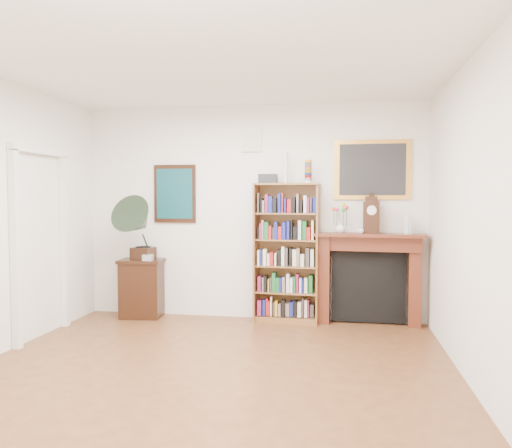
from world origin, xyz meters
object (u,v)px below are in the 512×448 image
Objects in this scene: gramophone at (139,224)px; cd_stack at (148,258)px; bottle_left at (407,224)px; bottle_right at (410,226)px; fireplace at (369,271)px; teacup at (361,231)px; bookshelf at (287,245)px; flower_vase at (340,227)px; side_cabinet at (142,288)px; mantel_clock at (371,216)px.

cd_stack is (0.11, 0.02, -0.44)m from gramophone.
bottle_left reaches higher than bottle_right.
bottle_right reaches higher than fireplace.
bottle_left is at bearing -165.86° from bottle_right.
teacup is 0.32× the size of bottle_left.
fireplace is 6.93× the size of bottle_right.
cd_stack is at bearing -170.83° from bookshelf.
bookshelf is 1.48× the size of fireplace.
teacup is 0.60m from bottle_right.
fireplace reaches higher than cd_stack.
flower_vase reaches higher than fireplace.
side_cabinet is (-1.94, -0.06, -0.61)m from bookshelf.
bottle_left reaches higher than teacup.
bookshelf is 8.54× the size of bottle_left.
side_cabinet is 2.99m from fireplace.
gramophone is at bearing -176.90° from bottle_right.
bookshelf is 0.94m from teacup.
flower_vase is 1.87× the size of teacup.
cd_stack is 1.57× the size of teacup.
bottle_left is at bearing 3.85° from bookshelf.
flower_vase is (-0.36, -0.04, 0.55)m from fireplace.
cd_stack is at bearing -171.33° from mantel_clock.
teacup is (2.73, 0.11, 0.37)m from cd_stack.
mantel_clock is 0.24m from teacup.
cd_stack is 0.84× the size of flower_vase.
gramophone reaches higher than bottle_right.
bookshelf reaches higher than flower_vase.
bookshelf reaches higher than bottle_right.
bottle_right is at bearing -4.77° from side_cabinet.
teacup is at bearing -5.78° from side_cabinet.
fireplace is (2.97, 0.13, 0.29)m from side_cabinet.
gramophone is at bearing -175.48° from flower_vase.
fireplace is 0.53m from teacup.
bottle_right reaches higher than side_cabinet.
teacup is (-0.11, -0.12, 0.50)m from fireplace.
mantel_clock is 2.29× the size of bottle_right.
flower_vase is 0.27m from teacup.
fireplace is at bearing 171.08° from bottle_left.
teacup is at bearing -174.04° from bottle_right.
bottle_left is 1.20× the size of bottle_right.
bookshelf is at bearing -179.83° from bottle_right.
bottle_left reaches higher than side_cabinet.
mantel_clock is at bearing -179.74° from bottle_right.
bottle_right is at bearing -1.27° from flower_vase.
fireplace is 0.70m from mantel_clock.
cd_stack is (-1.81, -0.16, -0.18)m from bookshelf.
flower_vase is at bearing 11.91° from gramophone.
side_cabinet is at bearing -174.22° from bookshelf.
bookshelf is 26.90× the size of teacup.
mantel_clock is (1.05, 0.00, 0.38)m from bookshelf.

